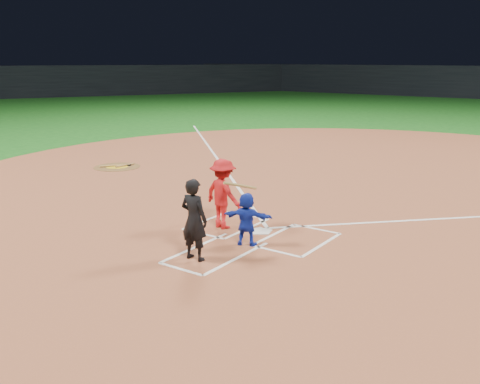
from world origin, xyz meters
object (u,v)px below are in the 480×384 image
Objects in this scene: home_plate at (260,231)px; batter_at_plate at (223,194)px; on_deck_circle at (117,167)px; umpire at (194,220)px; catcher at (247,219)px.

home_plate is 1.24m from batter_at_plate.
on_deck_circle is at bearing -21.23° from home_plate.
home_plate is at bearing 15.52° from batter_at_plate.
home_plate is 9.11m from on_deck_circle.
umpire is at bearing -33.45° from on_deck_circle.
on_deck_circle is at bearing 154.97° from batter_at_plate.
catcher is at bearing -30.77° from batter_at_plate.
catcher is at bearing -106.83° from umpire.
home_plate is 0.36× the size of batter_at_plate.
catcher is at bearing -25.82° from on_deck_circle.
catcher is 1.35m from batter_at_plate.
on_deck_circle is at bearing -44.52° from catcher.
batter_at_plate is (-0.89, -0.25, 0.82)m from home_plate.
on_deck_circle is 10.06m from umpire.
catcher is at bearing 104.91° from home_plate.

